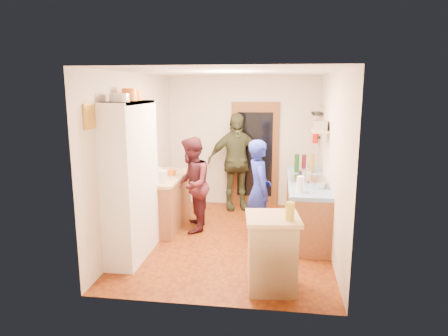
% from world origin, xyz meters
% --- Properties ---
extents(floor, '(3.00, 4.00, 0.02)m').
position_xyz_m(floor, '(0.00, 0.00, -0.01)').
color(floor, '#7F3C0D').
rests_on(floor, ground).
extents(ceiling, '(3.00, 4.00, 0.02)m').
position_xyz_m(ceiling, '(0.00, 0.00, 2.61)').
color(ceiling, silver).
rests_on(ceiling, ground).
extents(wall_back, '(3.00, 0.02, 2.60)m').
position_xyz_m(wall_back, '(0.00, 2.01, 1.30)').
color(wall_back, beige).
rests_on(wall_back, ground).
extents(wall_front, '(3.00, 0.02, 2.60)m').
position_xyz_m(wall_front, '(0.00, -2.01, 1.30)').
color(wall_front, beige).
rests_on(wall_front, ground).
extents(wall_left, '(0.02, 4.00, 2.60)m').
position_xyz_m(wall_left, '(-1.51, 0.00, 1.30)').
color(wall_left, beige).
rests_on(wall_left, ground).
extents(wall_right, '(0.02, 4.00, 2.60)m').
position_xyz_m(wall_right, '(1.51, 0.00, 1.30)').
color(wall_right, beige).
rests_on(wall_right, ground).
extents(door_frame, '(0.95, 0.06, 2.10)m').
position_xyz_m(door_frame, '(0.25, 1.97, 1.05)').
color(door_frame, brown).
rests_on(door_frame, ground).
extents(door_glass, '(0.70, 0.02, 1.70)m').
position_xyz_m(door_glass, '(0.25, 1.94, 1.05)').
color(door_glass, black).
rests_on(door_glass, door_frame).
extents(hutch_body, '(0.40, 1.20, 2.20)m').
position_xyz_m(hutch_body, '(-1.30, -0.80, 1.10)').
color(hutch_body, white).
rests_on(hutch_body, ground).
extents(hutch_top_shelf, '(0.40, 1.14, 0.04)m').
position_xyz_m(hutch_top_shelf, '(-1.30, -0.80, 2.18)').
color(hutch_top_shelf, white).
rests_on(hutch_top_shelf, hutch_body).
extents(plate_stack, '(0.25, 0.25, 0.11)m').
position_xyz_m(plate_stack, '(-1.30, -1.06, 2.25)').
color(plate_stack, white).
rests_on(plate_stack, hutch_top_shelf).
extents(orange_pot_a, '(0.21, 0.21, 0.17)m').
position_xyz_m(orange_pot_a, '(-1.30, -0.69, 2.28)').
color(orange_pot_a, orange).
rests_on(orange_pot_a, hutch_top_shelf).
extents(orange_pot_b, '(0.16, 0.16, 0.14)m').
position_xyz_m(orange_pot_b, '(-1.30, -0.44, 2.27)').
color(orange_pot_b, orange).
rests_on(orange_pot_b, hutch_top_shelf).
extents(left_counter_base, '(0.60, 1.40, 0.85)m').
position_xyz_m(left_counter_base, '(-1.20, 0.45, 0.42)').
color(left_counter_base, '#996139').
rests_on(left_counter_base, ground).
extents(left_counter_top, '(0.64, 1.44, 0.05)m').
position_xyz_m(left_counter_top, '(-1.20, 0.45, 0.88)').
color(left_counter_top, tan).
rests_on(left_counter_top, left_counter_base).
extents(toaster, '(0.28, 0.20, 0.19)m').
position_xyz_m(toaster, '(-1.15, -0.00, 1.00)').
color(toaster, white).
rests_on(toaster, left_counter_top).
extents(kettle, '(0.19, 0.19, 0.16)m').
position_xyz_m(kettle, '(-1.25, 0.31, 0.98)').
color(kettle, white).
rests_on(kettle, left_counter_top).
extents(orange_bowl, '(0.25, 0.25, 0.09)m').
position_xyz_m(orange_bowl, '(-1.12, 0.53, 0.95)').
color(orange_bowl, orange).
rests_on(orange_bowl, left_counter_top).
extents(chopping_board, '(0.33, 0.27, 0.02)m').
position_xyz_m(chopping_board, '(-1.18, 0.95, 0.91)').
color(chopping_board, tan).
rests_on(chopping_board, left_counter_top).
extents(right_counter_base, '(0.60, 2.20, 0.84)m').
position_xyz_m(right_counter_base, '(1.20, 0.50, 0.42)').
color(right_counter_base, '#996139').
rests_on(right_counter_base, ground).
extents(right_counter_top, '(0.62, 2.22, 0.06)m').
position_xyz_m(right_counter_top, '(1.20, 0.50, 0.87)').
color(right_counter_top, '#0C50B3').
rests_on(right_counter_top, right_counter_base).
extents(hob, '(0.55, 0.58, 0.04)m').
position_xyz_m(hob, '(1.20, 0.41, 0.92)').
color(hob, silver).
rests_on(hob, right_counter_top).
extents(pot_on_hob, '(0.20, 0.20, 0.13)m').
position_xyz_m(pot_on_hob, '(1.15, 0.45, 1.01)').
color(pot_on_hob, silver).
rests_on(pot_on_hob, hob).
extents(bottle_a, '(0.10, 0.10, 0.32)m').
position_xyz_m(bottle_a, '(1.05, 1.08, 1.06)').
color(bottle_a, '#143F14').
rests_on(bottle_a, right_counter_top).
extents(bottle_b, '(0.08, 0.08, 0.31)m').
position_xyz_m(bottle_b, '(1.18, 1.17, 1.05)').
color(bottle_b, '#591419').
rests_on(bottle_b, right_counter_top).
extents(bottle_c, '(0.09, 0.09, 0.33)m').
position_xyz_m(bottle_c, '(1.31, 1.07, 1.07)').
color(bottle_c, olive).
rests_on(bottle_c, right_counter_top).
extents(paper_towel, '(0.11, 0.11, 0.23)m').
position_xyz_m(paper_towel, '(1.05, -0.33, 1.02)').
color(paper_towel, white).
rests_on(paper_towel, right_counter_top).
extents(mixing_bowl, '(0.31, 0.31, 0.11)m').
position_xyz_m(mixing_bowl, '(1.30, -0.02, 0.95)').
color(mixing_bowl, silver).
rests_on(mixing_bowl, right_counter_top).
extents(island_base, '(0.61, 0.61, 0.86)m').
position_xyz_m(island_base, '(0.68, -1.50, 0.43)').
color(island_base, tan).
rests_on(island_base, ground).
extents(island_top, '(0.69, 0.69, 0.05)m').
position_xyz_m(island_top, '(0.68, -1.50, 0.89)').
color(island_top, tan).
rests_on(island_top, island_base).
extents(cutting_board, '(0.38, 0.32, 0.02)m').
position_xyz_m(cutting_board, '(0.63, -1.46, 0.90)').
color(cutting_board, white).
rests_on(cutting_board, island_top).
extents(oil_jar, '(0.11, 0.11, 0.21)m').
position_xyz_m(oil_jar, '(0.87, -1.60, 1.01)').
color(oil_jar, '#AD9E2D').
rests_on(oil_jar, island_top).
extents(pan_rail, '(0.02, 0.65, 0.02)m').
position_xyz_m(pan_rail, '(1.46, 1.52, 2.05)').
color(pan_rail, silver).
rests_on(pan_rail, wall_right).
extents(pan_hang_a, '(0.18, 0.18, 0.05)m').
position_xyz_m(pan_hang_a, '(1.40, 1.35, 1.92)').
color(pan_hang_a, black).
rests_on(pan_hang_a, pan_rail).
extents(pan_hang_b, '(0.16, 0.16, 0.05)m').
position_xyz_m(pan_hang_b, '(1.40, 1.55, 1.90)').
color(pan_hang_b, black).
rests_on(pan_hang_b, pan_rail).
extents(pan_hang_c, '(0.17, 0.17, 0.05)m').
position_xyz_m(pan_hang_c, '(1.40, 1.75, 1.91)').
color(pan_hang_c, black).
rests_on(pan_hang_c, pan_rail).
extents(wall_shelf, '(0.26, 0.42, 0.03)m').
position_xyz_m(wall_shelf, '(1.37, 0.45, 1.70)').
color(wall_shelf, tan).
rests_on(wall_shelf, wall_right).
extents(radio, '(0.26, 0.33, 0.15)m').
position_xyz_m(radio, '(1.37, 0.45, 1.79)').
color(radio, silver).
rests_on(radio, wall_shelf).
extents(ext_bracket, '(0.06, 0.10, 0.04)m').
position_xyz_m(ext_bracket, '(1.47, 1.70, 1.45)').
color(ext_bracket, black).
rests_on(ext_bracket, wall_right).
extents(fire_extinguisher, '(0.11, 0.11, 0.32)m').
position_xyz_m(fire_extinguisher, '(1.41, 1.70, 1.50)').
color(fire_extinguisher, red).
rests_on(fire_extinguisher, wall_right).
extents(picture_frame, '(0.03, 0.25, 0.30)m').
position_xyz_m(picture_frame, '(-1.48, -1.55, 2.05)').
color(picture_frame, gold).
rests_on(picture_frame, wall_left).
extents(person_hob, '(0.53, 0.67, 1.60)m').
position_xyz_m(person_hob, '(0.48, 0.06, 0.80)').
color(person_hob, '#1F2A9F').
rests_on(person_hob, ground).
extents(person_left, '(0.70, 0.84, 1.59)m').
position_xyz_m(person_left, '(-0.67, 0.36, 0.79)').
color(person_left, '#41171F').
rests_on(person_left, ground).
extents(person_back, '(1.20, 0.80, 1.90)m').
position_xyz_m(person_back, '(-0.09, 1.67, 0.95)').
color(person_back, '#333722').
rests_on(person_back, ground).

